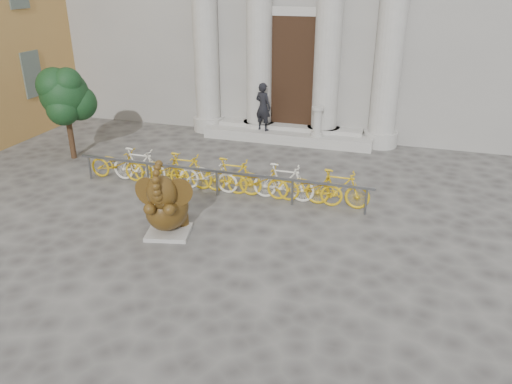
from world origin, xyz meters
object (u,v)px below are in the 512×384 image
(bike_rack, at_px, (220,175))
(pedestrian, at_px, (263,107))
(tree, at_px, (65,96))
(elephant_statue, at_px, (166,207))

(bike_rack, relative_size, pedestrian, 4.90)
(tree, relative_size, pedestrian, 1.73)
(bike_rack, height_order, pedestrian, pedestrian)
(bike_rack, xyz_separation_m, pedestrian, (-0.20, 4.83, 0.71))
(elephant_statue, bearing_deg, bike_rack, 71.71)
(bike_rack, distance_m, tree, 5.82)
(elephant_statue, distance_m, pedestrian, 7.51)
(elephant_statue, relative_size, bike_rack, 0.23)
(bike_rack, relative_size, tree, 2.83)
(tree, distance_m, pedestrian, 6.51)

